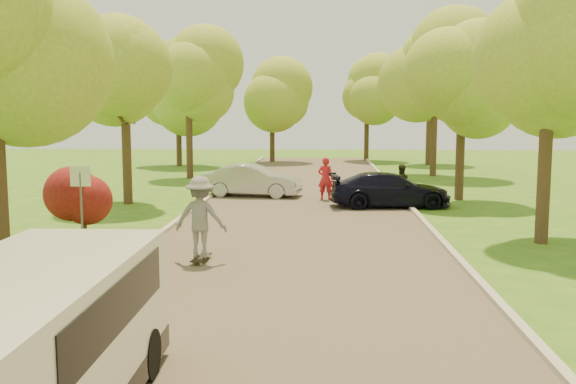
% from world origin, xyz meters
% --- Properties ---
extents(ground, '(100.00, 100.00, 0.00)m').
position_xyz_m(ground, '(0.00, 0.00, 0.00)').
color(ground, '#326417').
rests_on(ground, ground).
extents(road, '(8.00, 60.00, 0.01)m').
position_xyz_m(road, '(0.00, 8.00, 0.01)').
color(road, '#4C4438').
rests_on(road, ground).
extents(curb_left, '(0.18, 60.00, 0.12)m').
position_xyz_m(curb_left, '(-4.05, 8.00, 0.06)').
color(curb_left, '#B2AD9E').
rests_on(curb_left, ground).
extents(curb_right, '(0.18, 60.00, 0.12)m').
position_xyz_m(curb_right, '(4.05, 8.00, 0.06)').
color(curb_right, '#B2AD9E').
rests_on(curb_right, ground).
extents(street_sign, '(0.55, 0.06, 2.17)m').
position_xyz_m(street_sign, '(-5.80, 4.00, 1.56)').
color(street_sign, '#59595E').
rests_on(street_sign, ground).
extents(red_shrub, '(1.70, 1.70, 1.95)m').
position_xyz_m(red_shrub, '(-6.30, 5.50, 1.10)').
color(red_shrub, '#382619').
rests_on(red_shrub, ground).
extents(tree_l_mida, '(4.71, 4.60, 7.39)m').
position_xyz_m(tree_l_mida, '(-6.30, 1.00, 5.17)').
color(tree_l_mida, '#382619').
rests_on(tree_l_mida, ground).
extents(tree_l_midb, '(4.30, 4.20, 6.62)m').
position_xyz_m(tree_l_midb, '(-6.81, 12.00, 4.59)').
color(tree_l_midb, '#382619').
rests_on(tree_l_midb, ground).
extents(tree_l_far, '(4.92, 4.80, 7.79)m').
position_xyz_m(tree_l_far, '(-6.39, 22.00, 5.47)').
color(tree_l_far, '#382619').
rests_on(tree_l_far, ground).
extents(tree_r_mida, '(5.13, 5.00, 7.95)m').
position_xyz_m(tree_r_mida, '(7.02, 5.00, 5.54)').
color(tree_r_mida, '#382619').
rests_on(tree_r_mida, ground).
extents(tree_r_midb, '(4.51, 4.40, 7.01)m').
position_xyz_m(tree_r_midb, '(6.60, 14.00, 4.88)').
color(tree_r_midb, '#382619').
rests_on(tree_r_midb, ground).
extents(tree_r_far, '(5.33, 5.20, 8.34)m').
position_xyz_m(tree_r_far, '(7.23, 24.00, 5.83)').
color(tree_r_far, '#382619').
rests_on(tree_r_far, ground).
extents(tree_bg_a, '(5.12, 5.00, 7.72)m').
position_xyz_m(tree_bg_a, '(-8.78, 30.00, 5.31)').
color(tree_bg_a, '#382619').
rests_on(tree_bg_a, ground).
extents(tree_bg_b, '(5.12, 5.00, 7.95)m').
position_xyz_m(tree_bg_b, '(8.22, 32.00, 5.54)').
color(tree_bg_b, '#382619').
rests_on(tree_bg_b, ground).
extents(tree_bg_c, '(4.92, 4.80, 7.33)m').
position_xyz_m(tree_bg_c, '(-2.79, 34.00, 5.02)').
color(tree_bg_c, '#382619').
rests_on(tree_bg_c, ground).
extents(tree_bg_d, '(5.12, 5.00, 7.72)m').
position_xyz_m(tree_bg_d, '(4.22, 36.00, 5.31)').
color(tree_bg_d, '#382619').
rests_on(tree_bg_d, ground).
extents(minivan, '(2.11, 5.18, 1.92)m').
position_xyz_m(minivan, '(-2.50, -6.28, 1.01)').
color(minivan, white).
rests_on(minivan, ground).
extents(silver_sedan, '(4.35, 2.01, 1.38)m').
position_xyz_m(silver_sedan, '(-2.30, 14.50, 0.69)').
color(silver_sedan, '#ACACB1').
rests_on(silver_sedan, ground).
extents(dark_sedan, '(4.74, 2.25, 1.33)m').
position_xyz_m(dark_sedan, '(3.30, 11.67, 0.67)').
color(dark_sedan, black).
rests_on(dark_sedan, ground).
extents(longboard, '(0.37, 1.03, 0.12)m').
position_xyz_m(longboard, '(-2.20, 2.22, 0.11)').
color(longboard, black).
rests_on(longboard, ground).
extents(skateboarder, '(1.33, 0.85, 1.96)m').
position_xyz_m(skateboarder, '(-2.20, 2.22, 1.11)').
color(skateboarder, slate).
rests_on(skateboarder, longboard).
extents(person_striped, '(0.72, 0.56, 1.78)m').
position_xyz_m(person_striped, '(0.84, 13.54, 0.89)').
color(person_striped, red).
rests_on(person_striped, ground).
extents(person_olive, '(0.91, 0.79, 1.59)m').
position_xyz_m(person_olive, '(3.80, 12.47, 0.79)').
color(person_olive, '#2A2D1B').
rests_on(person_olive, ground).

